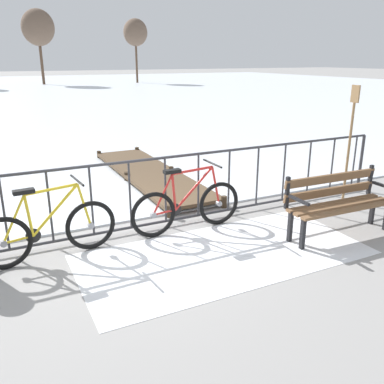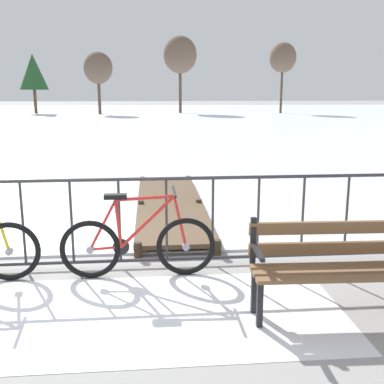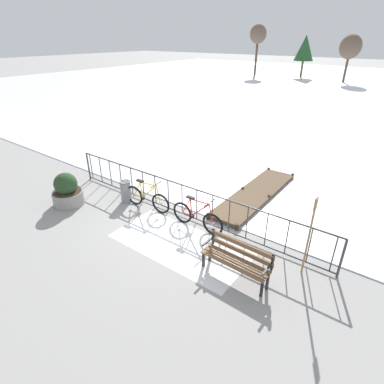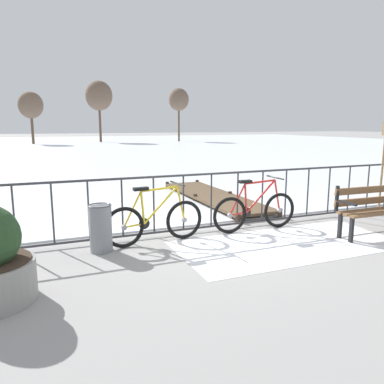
{
  "view_description": "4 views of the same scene",
  "coord_description": "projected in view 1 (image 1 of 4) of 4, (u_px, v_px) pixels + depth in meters",
  "views": [
    {
      "loc": [
        -1.66,
        -5.28,
        2.4
      ],
      "look_at": [
        0.72,
        -0.51,
        0.66
      ],
      "focal_mm": 38.49,
      "sensor_mm": 36.0,
      "label": 1
    },
    {
      "loc": [
        0.91,
        -5.17,
        2.04
      ],
      "look_at": [
        1.4,
        0.28,
        0.83
      ],
      "focal_mm": 43.33,
      "sensor_mm": 36.0,
      "label": 2
    },
    {
      "loc": [
        5.01,
        -6.26,
        4.94
      ],
      "look_at": [
        0.21,
        0.21,
        0.79
      ],
      "focal_mm": 28.59,
      "sensor_mm": 36.0,
      "label": 3
    },
    {
      "loc": [
        -2.84,
        -6.01,
        1.92
      ],
      "look_at": [
        -0.29,
        0.22,
        0.7
      ],
      "focal_mm": 35.05,
      "sensor_mm": 36.0,
      "label": 4
    }
  ],
  "objects": [
    {
      "name": "oar_upright",
      "position": [
        350.0,
        137.0,
        6.92
      ],
      "size": [
        0.04,
        0.16,
        1.98
      ],
      "color": "#937047",
      "rests_on": "ground"
    },
    {
      "name": "park_bench",
      "position": [
        337.0,
        199.0,
        5.77
      ],
      "size": [
        1.61,
        0.53,
        0.89
      ],
      "color": "brown",
      "rests_on": "ground"
    },
    {
      "name": "tree_far_east",
      "position": [
        38.0,
        28.0,
        36.78
      ],
      "size": [
        2.88,
        2.88,
        6.56
      ],
      "color": "brown",
      "rests_on": "ground"
    },
    {
      "name": "wooden_dock",
      "position": [
        149.0,
        173.0,
        8.54
      ],
      "size": [
        1.1,
        4.49,
        0.2
      ],
      "color": "brown",
      "rests_on": "ground"
    },
    {
      "name": "tree_far_west",
      "position": [
        135.0,
        33.0,
        39.4
      ],
      "size": [
        2.29,
        2.29,
        5.97
      ],
      "color": "brown",
      "rests_on": "ground"
    },
    {
      "name": "railing_fence",
      "position": [
        130.0,
        196.0,
        5.76
      ],
      "size": [
        9.06,
        0.06,
        1.07
      ],
      "color": "#38383D",
      "rests_on": "ground"
    },
    {
      "name": "frozen_pond",
      "position": [
        7.0,
        92.0,
        30.09
      ],
      "size": [
        80.0,
        56.0,
        0.03
      ],
      "primitive_type": "cube",
      "color": "silver",
      "rests_on": "ground"
    },
    {
      "name": "ground_plane",
      "position": [
        132.0,
        232.0,
        5.94
      ],
      "size": [
        160.0,
        160.0,
        0.0
      ],
      "primitive_type": "plane",
      "color": "gray"
    },
    {
      "name": "bicycle_near_railing",
      "position": [
        49.0,
        231.0,
        5.06
      ],
      "size": [
        1.71,
        0.52,
        0.97
      ],
      "color": "black",
      "rests_on": "ground"
    },
    {
      "name": "snow_patch",
      "position": [
        224.0,
        254.0,
        5.27
      ],
      "size": [
        3.69,
        1.74,
        0.01
      ],
      "primitive_type": "cube",
      "color": "white",
      "rests_on": "ground"
    },
    {
      "name": "bicycle_second",
      "position": [
        187.0,
        207.0,
        5.9
      ],
      "size": [
        1.71,
        0.52,
        0.97
      ],
      "color": "black",
      "rests_on": "ground"
    }
  ]
}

